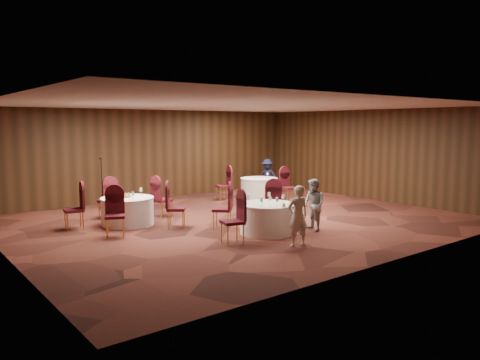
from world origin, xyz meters
TOP-DOWN VIEW (x-y plane):
  - ground at (0.00, 0.00)m, footprint 12.00×12.00m
  - room_shell at (0.00, 0.00)m, footprint 12.00×12.00m
  - table_main at (-0.43, -1.72)m, footprint 1.38×1.38m
  - table_left at (-2.74, 1.32)m, footprint 1.40×1.40m
  - table_right at (3.00, 2.67)m, footprint 1.35×1.35m
  - chairs_main at (-0.70, -1.09)m, footprint 2.96×2.10m
  - chairs_left at (-2.73, 1.31)m, footprint 3.17×2.90m
  - chairs_right at (2.52, 2.29)m, footprint 2.10×2.32m
  - tabletop_main at (-0.30, -1.80)m, footprint 1.09×1.15m
  - tabletop_left at (-2.72, 1.31)m, footprint 0.83×0.81m
  - tabletop_right at (3.20, 2.43)m, footprint 0.08×0.08m
  - mic_stand at (-2.29, 4.21)m, footprint 0.24×0.24m
  - woman_a at (-0.72, -3.05)m, footprint 0.56×0.44m
  - woman_b at (0.67, -2.21)m, footprint 0.62×0.73m
  - man_c at (4.06, 3.42)m, footprint 0.83×1.00m

SIDE VIEW (x-z plane):
  - ground at x=0.00m, z-range 0.00..0.00m
  - table_main at x=-0.43m, z-range 0.01..0.75m
  - table_right at x=3.00m, z-range 0.01..0.75m
  - table_left at x=-2.74m, z-range 0.01..0.75m
  - mic_stand at x=-2.29m, z-range -0.34..1.28m
  - chairs_main at x=-0.70m, z-range 0.00..1.00m
  - chairs_left at x=-2.73m, z-range 0.00..1.00m
  - chairs_right at x=2.52m, z-range 0.00..1.00m
  - woman_b at x=0.67m, z-range 0.00..1.31m
  - man_c at x=4.06m, z-range 0.00..1.34m
  - woman_a at x=-0.72m, z-range 0.00..1.35m
  - tabletop_left at x=-2.72m, z-range 0.71..0.93m
  - tabletop_main at x=-0.30m, z-range 0.74..0.95m
  - tabletop_right at x=3.20m, z-range 0.79..1.01m
  - room_shell at x=0.00m, z-range -4.04..7.96m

